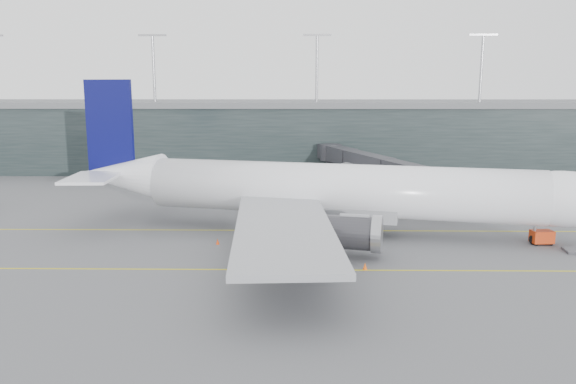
{
  "coord_description": "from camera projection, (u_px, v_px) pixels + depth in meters",
  "views": [
    {
      "loc": [
        0.66,
        -74.63,
        18.27
      ],
      "look_at": [
        -0.39,
        -4.0,
        5.08
      ],
      "focal_mm": 35.0,
      "sensor_mm": 36.0,
      "label": 1
    }
  ],
  "objects": [
    {
      "name": "ground",
      "position": [
        291.0,
        223.0,
        76.72
      ],
      "size": [
        320.0,
        320.0,
        0.0
      ],
      "primitive_type": "plane",
      "color": "#55555A",
      "rests_on": "ground"
    },
    {
      "name": "terminal",
      "position": [
        294.0,
        133.0,
        132.33
      ],
      "size": [
        240.0,
        36.0,
        29.0
      ],
      "color": "black",
      "rests_on": "ground"
    },
    {
      "name": "gse_cart",
      "position": [
        542.0,
        237.0,
        66.2
      ],
      "size": [
        2.6,
        1.79,
        1.68
      ],
      "rotation": [
        0.0,
        0.0,
        0.09
      ],
      "color": "red",
      "rests_on": "ground"
    },
    {
      "name": "jet_bridge",
      "position": [
        376.0,
        162.0,
        99.78
      ],
      "size": [
        19.32,
        44.55,
        7.06
      ],
      "rotation": [
        0.0,
        0.0,
        0.36
      ],
      "color": "#2C2C31",
      "rests_on": "ground"
    },
    {
      "name": "uld_c",
      "position": [
        290.0,
        199.0,
        87.45
      ],
      "size": [
        2.5,
        2.12,
        2.06
      ],
      "rotation": [
        0.0,
        0.0,
        -0.14
      ],
      "color": "#323237",
      "rests_on": "ground"
    },
    {
      "name": "main_aircraft",
      "position": [
        335.0,
        191.0,
        70.73
      ],
      "size": [
        68.44,
        63.27,
        19.34
      ],
      "rotation": [
        0.0,
        0.0,
        -0.22
      ],
      "color": "white",
      "rests_on": "ground"
    },
    {
      "name": "uld_a",
      "position": [
        251.0,
        202.0,
        85.8
      ],
      "size": [
        2.54,
        2.16,
        2.08
      ],
      "rotation": [
        0.0,
        0.0,
        -0.16
      ],
      "color": "#323237",
      "rests_on": "ground"
    },
    {
      "name": "taxiline_a",
      "position": [
        291.0,
        230.0,
        72.79
      ],
      "size": [
        160.0,
        0.25,
        0.02
      ],
      "primitive_type": "cube",
      "color": "gold",
      "rests_on": "ground"
    },
    {
      "name": "cone_wing_port",
      "position": [
        354.0,
        204.0,
        87.59
      ],
      "size": [
        0.46,
        0.46,
        0.73
      ],
      "primitive_type": "cone",
      "color": "orange",
      "rests_on": "ground"
    },
    {
      "name": "taxiline_b",
      "position": [
        289.0,
        270.0,
        57.06
      ],
      "size": [
        160.0,
        0.25,
        0.02
      ],
      "primitive_type": "cube",
      "color": "gold",
      "rests_on": "ground"
    },
    {
      "name": "cone_wing_stbd",
      "position": [
        365.0,
        266.0,
        57.05
      ],
      "size": [
        0.46,
        0.46,
        0.74
      ],
      "primitive_type": "cone",
      "color": "#FD5A0E",
      "rests_on": "ground"
    },
    {
      "name": "uld_b",
      "position": [
        266.0,
        199.0,
        88.21
      ],
      "size": [
        2.4,
        2.08,
        1.9
      ],
      "rotation": [
        0.0,
        0.0,
        -0.21
      ],
      "color": "#323237",
      "rests_on": "ground"
    },
    {
      "name": "cone_tail",
      "position": [
        218.0,
        241.0,
        66.32
      ],
      "size": [
        0.43,
        0.43,
        0.68
      ],
      "primitive_type": "cone",
      "color": "#E7400C",
      "rests_on": "ground"
    },
    {
      "name": "taxiline_lead_main",
      "position": [
        321.0,
        195.0,
        96.3
      ],
      "size": [
        0.25,
        60.0,
        0.02
      ],
      "primitive_type": "cube",
      "color": "gold",
      "rests_on": "ground"
    }
  ]
}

